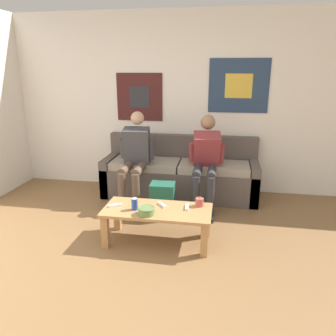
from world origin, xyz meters
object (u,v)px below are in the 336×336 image
drink_can_blue (135,204)px  game_controller_far_center (162,205)px  person_seated_adult (135,155)px  pillar_candle (199,202)px  game_controller_near_left (187,207)px  couch (180,175)px  game_controller_near_right (115,205)px  coffee_table (157,215)px  person_seated_teen (206,158)px  backpack (162,201)px  ceramic_bowl (146,211)px

drink_can_blue → game_controller_far_center: (0.26, 0.14, -0.05)m
person_seated_adult → drink_can_blue: 1.12m
pillar_candle → game_controller_near_left: bearing=-148.9°
couch → pillar_candle: couch is taller
game_controller_near_left → game_controller_near_right: same height
coffee_table → game_controller_far_center: (0.03, 0.09, 0.08)m
coffee_table → pillar_candle: size_ratio=11.23×
person_seated_adult → person_seated_teen: (0.93, 0.05, -0.01)m
person_seated_teen → game_controller_near_right: person_seated_teen is taller
game_controller_near_right → couch: bearing=70.1°
person_seated_adult → game_controller_near_right: (0.05, -1.02, -0.28)m
backpack → drink_can_blue: 0.73m
backpack → drink_can_blue: bearing=-103.6°
backpack → ceramic_bowl: ceramic_bowl is taller
pillar_candle → person_seated_adult: bearing=137.4°
couch → game_controller_far_center: bearing=-90.8°
person_seated_adult → person_seated_teen: size_ratio=1.03×
backpack → game_controller_near_left: size_ratio=2.94×
pillar_candle → person_seated_teen: bearing=89.8°
couch → game_controller_near_left: 1.33m
drink_can_blue → game_controller_near_right: 0.23m
pillar_candle → game_controller_far_center: 0.40m
ceramic_bowl → game_controller_far_center: ceramic_bowl is taller
ceramic_bowl → pillar_candle: pillar_candle is taller
person_seated_adult → backpack: size_ratio=2.86×
ceramic_bowl → coffee_table: bearing=62.1°
ceramic_bowl → pillar_candle: (0.51, 0.30, 0.00)m
backpack → pillar_candle: bearing=-44.1°
person_seated_teen → ceramic_bowl: 1.33m
backpack → pillar_candle: (0.49, -0.47, 0.22)m
backpack → game_controller_far_center: 0.57m
coffee_table → person_seated_adult: 1.18m
game_controller_near_left → couch: bearing=100.9°
couch → person_seated_teen: person_seated_teen is taller
ceramic_bowl → game_controller_near_right: bearing=159.5°
game_controller_near_left → game_controller_near_right: bearing=-173.4°
person_seated_teen → game_controller_near_left: person_seated_teen is taller
couch → game_controller_near_left: size_ratio=14.94×
person_seated_adult → game_controller_far_center: (0.54, -0.91, -0.28)m
person_seated_adult → pillar_candle: size_ratio=12.26×
ceramic_bowl → pillar_candle: size_ratio=1.73×
person_seated_adult → backpack: person_seated_adult is taller
coffee_table → game_controller_far_center: size_ratio=8.34×
coffee_table → game_controller_near_right: 0.46m
ceramic_bowl → drink_can_blue: 0.18m
person_seated_teen → game_controller_near_left: size_ratio=8.16×
coffee_table → person_seated_adult: person_seated_adult is taller
couch → coffee_table: (-0.05, -1.37, 0.01)m
backpack → game_controller_far_center: bearing=-79.8°
person_seated_adult → backpack: 0.74m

